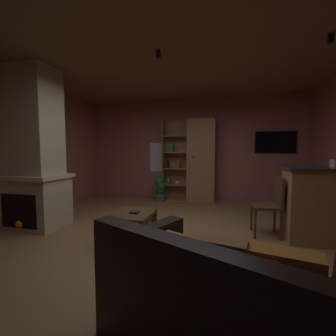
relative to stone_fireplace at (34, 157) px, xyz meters
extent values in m
cube|color=olive|center=(2.32, -0.14, -1.23)|extent=(5.74, 6.19, 0.02)
cube|color=#9E5B56|center=(2.32, 2.98, 0.13)|extent=(5.86, 0.06, 2.71)
cube|color=brown|center=(2.32, -0.14, 1.50)|extent=(5.74, 6.19, 0.02)
cube|color=white|center=(1.45, 2.95, -0.08)|extent=(0.66, 0.01, 0.82)
cube|color=#BCAD8E|center=(0.00, 0.01, -0.80)|extent=(0.97, 0.70, 0.85)
cube|color=#BCAD8E|center=(0.00, 0.01, 0.56)|extent=(0.82, 0.59, 1.86)
cube|color=beige|center=(0.00, 0.01, -0.34)|extent=(1.05, 0.78, 0.06)
cube|color=black|center=(0.00, -0.31, -0.87)|extent=(0.68, 0.08, 0.55)
sphere|color=orange|center=(0.00, -0.32, -1.08)|extent=(0.14, 0.14, 0.14)
cube|color=#997047|center=(2.60, 2.70, -0.16)|extent=(0.71, 0.38, 2.14)
cube|color=#997047|center=(1.91, 2.88, -0.16)|extent=(0.66, 0.02, 2.14)
cube|color=#997047|center=(1.60, 2.70, -0.16)|extent=(0.02, 0.38, 2.14)
sphere|color=black|center=(2.42, 2.49, -0.05)|extent=(0.04, 0.04, 0.04)
cube|color=#997047|center=(1.91, 2.70, -1.21)|extent=(0.66, 0.38, 0.02)
cube|color=#997047|center=(1.91, 2.70, -0.80)|extent=(0.66, 0.38, 0.02)
cube|color=#997047|center=(1.91, 2.70, -0.37)|extent=(0.66, 0.38, 0.02)
cube|color=#997047|center=(1.91, 2.70, 0.06)|extent=(0.66, 0.38, 0.02)
cube|color=#997047|center=(1.91, 2.70, 0.48)|extent=(0.66, 0.38, 0.02)
cube|color=gold|center=(2.06, 2.64, -0.26)|extent=(0.04, 0.23, 0.20)
cube|color=#387247|center=(1.84, 2.64, 0.18)|extent=(0.05, 0.23, 0.23)
cube|color=#387247|center=(1.77, 2.64, -0.71)|extent=(0.04, 0.23, 0.16)
cube|color=black|center=(1.71, 2.64, -0.25)|extent=(0.04, 0.23, 0.22)
cube|color=gold|center=(2.04, 2.64, -0.25)|extent=(0.04, 0.23, 0.21)
sphere|color=beige|center=(1.97, 2.70, -0.75)|extent=(0.10, 0.10, 0.10)
cube|color=#997047|center=(4.74, 0.43, -0.70)|extent=(1.31, 0.58, 1.05)
cube|color=#BFB299|center=(4.74, 0.48, -0.08)|extent=(0.14, 0.14, 0.11)
cube|color=black|center=(3.17, -1.77, -1.01)|extent=(1.72, 1.42, 0.42)
cube|color=black|center=(3.02, -2.11, -0.59)|extent=(1.41, 0.75, 0.42)
cube|color=black|center=(2.57, -1.49, -0.89)|extent=(0.51, 0.87, 0.67)
cube|color=olive|center=(3.37, -1.84, -0.68)|extent=(0.46, 0.34, 0.34)
cube|color=#AD3D2D|center=(3.31, -1.90, -0.69)|extent=(0.41, 0.40, 0.42)
cube|color=#C67F33|center=(3.52, -1.91, -0.67)|extent=(0.42, 0.25, 0.45)
cube|color=olive|center=(3.15, -1.88, -0.65)|extent=(0.39, 0.21, 0.43)
cube|color=#C67F33|center=(2.95, -1.75, -0.68)|extent=(0.44, 0.32, 0.35)
cube|color=#4C331E|center=(1.92, -0.29, -0.81)|extent=(0.59, 0.64, 0.05)
cube|color=#4C331E|center=(1.92, -0.29, -0.87)|extent=(0.53, 0.58, 0.08)
cube|color=#4C331E|center=(1.66, -0.57, -1.03)|extent=(0.07, 0.07, 0.39)
cube|color=#4C331E|center=(2.17, -0.57, -1.03)|extent=(0.07, 0.07, 0.39)
cube|color=#4C331E|center=(1.66, -0.01, -1.03)|extent=(0.07, 0.07, 0.39)
cube|color=#4C331E|center=(2.17, -0.01, -1.03)|extent=(0.07, 0.07, 0.39)
cube|color=black|center=(1.97, -0.31, -0.77)|extent=(0.12, 0.11, 0.03)
cube|color=#4C331E|center=(3.83, 0.51, -0.76)|extent=(0.44, 0.44, 0.04)
cube|color=#4C331E|center=(4.02, 0.52, -0.52)|extent=(0.06, 0.40, 0.44)
cylinder|color=#4C331E|center=(3.64, 0.69, -0.99)|extent=(0.04, 0.04, 0.46)
cylinder|color=#4C331E|center=(3.66, 0.33, -0.99)|extent=(0.04, 0.04, 0.46)
cylinder|color=#4C331E|center=(4.00, 0.70, -0.99)|extent=(0.04, 0.04, 0.46)
cylinder|color=#4C331E|center=(4.02, 0.34, -0.99)|extent=(0.04, 0.04, 0.46)
cylinder|color=#4C4C51|center=(1.56, 2.47, -1.13)|extent=(0.26, 0.26, 0.19)
sphere|color=#235B2D|center=(1.55, 2.49, -0.94)|extent=(0.23, 0.23, 0.23)
sphere|color=#235B2D|center=(1.59, 2.45, -0.82)|extent=(0.20, 0.20, 0.20)
sphere|color=#235B2D|center=(1.53, 2.47, -0.69)|extent=(0.26, 0.26, 0.26)
cube|color=black|center=(4.40, 2.92, 0.32)|extent=(0.95, 0.05, 0.54)
cube|color=black|center=(4.40, 2.89, 0.32)|extent=(0.91, 0.01, 0.50)
cylinder|color=black|center=(0.29, -0.09, 1.42)|extent=(0.07, 0.07, 0.09)
cylinder|color=black|center=(2.29, -0.15, 1.42)|extent=(0.07, 0.07, 0.09)
cylinder|color=black|center=(4.39, -0.07, 1.42)|extent=(0.07, 0.07, 0.09)
camera|label=1|loc=(3.20, -3.25, 0.09)|focal=24.39mm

